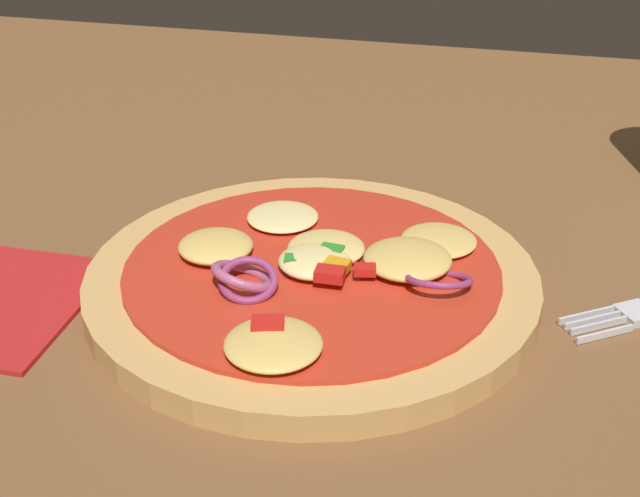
{
  "coord_description": "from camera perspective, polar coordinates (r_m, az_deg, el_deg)",
  "views": [
    {
      "loc": [
        0.16,
        -0.44,
        0.32
      ],
      "look_at": [
        0.05,
        0.03,
        0.06
      ],
      "focal_mm": 52.09,
      "sensor_mm": 36.0,
      "label": 1
    }
  ],
  "objects": [
    {
      "name": "pizza",
      "position": [
        0.54,
        -0.43,
        -1.92
      ],
      "size": [
        0.26,
        0.26,
        0.04
      ],
      "color": "tan",
      "rests_on": "dining_table"
    },
    {
      "name": "dining_table",
      "position": [
        0.56,
        -5.38,
        -4.21
      ],
      "size": [
        1.24,
        1.05,
        0.04
      ],
      "color": "brown",
      "rests_on": "ground"
    }
  ]
}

